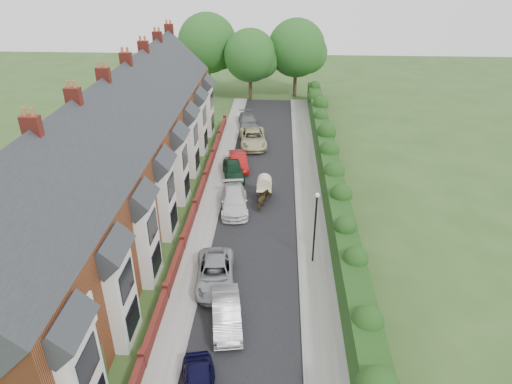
# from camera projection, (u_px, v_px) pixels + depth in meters

# --- Properties ---
(ground) EXTENTS (140.00, 140.00, 0.00)m
(ground) POSITION_uv_depth(u_px,v_px,m) (258.00, 302.00, 26.55)
(ground) COLOR #2D4C1E
(ground) RESTS_ON ground
(road) EXTENTS (6.00, 58.00, 0.02)m
(road) POSITION_uv_depth(u_px,v_px,m) (258.00, 207.00, 36.25)
(road) COLOR black
(road) RESTS_ON ground
(pavement_hedge_side) EXTENTS (2.20, 58.00, 0.12)m
(pavement_hedge_side) POSITION_uv_depth(u_px,v_px,m) (310.00, 208.00, 36.03)
(pavement_hedge_side) COLOR gray
(pavement_hedge_side) RESTS_ON ground
(pavement_house_side) EXTENTS (1.70, 58.00, 0.12)m
(pavement_house_side) POSITION_uv_depth(u_px,v_px,m) (210.00, 205.00, 36.41)
(pavement_house_side) COLOR gray
(pavement_house_side) RESTS_ON ground
(kerb_hedge_side) EXTENTS (0.18, 58.00, 0.13)m
(kerb_hedge_side) POSITION_uv_depth(u_px,v_px,m) (297.00, 207.00, 36.08)
(kerb_hedge_side) COLOR gray
(kerb_hedge_side) RESTS_ON ground
(kerb_house_side) EXTENTS (0.18, 58.00, 0.13)m
(kerb_house_side) POSITION_uv_depth(u_px,v_px,m) (220.00, 205.00, 36.37)
(kerb_house_side) COLOR gray
(kerb_house_side) RESTS_ON ground
(hedge) EXTENTS (2.10, 58.00, 2.85)m
(hedge) POSITION_uv_depth(u_px,v_px,m) (335.00, 191.00, 35.22)
(hedge) COLOR #153C13
(hedge) RESTS_ON ground
(terrace_row) EXTENTS (9.05, 40.50, 11.50)m
(terrace_row) POSITION_uv_depth(u_px,v_px,m) (118.00, 158.00, 33.74)
(terrace_row) COLOR brown
(terrace_row) RESTS_ON ground
(garden_wall_row) EXTENTS (0.35, 40.35, 1.10)m
(garden_wall_row) POSITION_uv_depth(u_px,v_px,m) (195.00, 207.00, 35.39)
(garden_wall_row) COLOR maroon
(garden_wall_row) RESTS_ON ground
(lamppost) EXTENTS (0.32, 0.32, 5.16)m
(lamppost) POSITION_uv_depth(u_px,v_px,m) (315.00, 219.00, 28.35)
(lamppost) COLOR black
(lamppost) RESTS_ON ground
(tree_far_left) EXTENTS (7.14, 6.80, 9.29)m
(tree_far_left) POSITION_uv_depth(u_px,v_px,m) (253.00, 57.00, 59.24)
(tree_far_left) COLOR #332316
(tree_far_left) RESTS_ON ground
(tree_far_right) EXTENTS (7.98, 7.60, 10.31)m
(tree_far_right) POSITION_uv_depth(u_px,v_px,m) (299.00, 49.00, 60.43)
(tree_far_right) COLOR #332316
(tree_far_right) RESTS_ON ground
(tree_far_back) EXTENTS (8.40, 8.00, 10.82)m
(tree_far_back) POSITION_uv_depth(u_px,v_px,m) (210.00, 45.00, 61.73)
(tree_far_back) COLOR #332316
(tree_far_back) RESTS_ON ground
(car_silver_a) EXTENTS (2.16, 4.50, 1.42)m
(car_silver_a) POSITION_uv_depth(u_px,v_px,m) (227.00, 313.00, 24.71)
(car_silver_a) COLOR #A7A7AB
(car_silver_a) RESTS_ON ground
(car_silver_b) EXTENTS (2.81, 5.20, 1.39)m
(car_silver_b) POSITION_uv_depth(u_px,v_px,m) (215.00, 274.00, 27.75)
(car_silver_b) COLOR #93959A
(car_silver_b) RESTS_ON ground
(car_white) EXTENTS (2.68, 5.28, 1.47)m
(car_white) POSITION_uv_depth(u_px,v_px,m) (234.00, 201.00, 35.65)
(car_white) COLOR silver
(car_white) RESTS_ON ground
(car_green) EXTENTS (2.54, 4.62, 1.49)m
(car_green) POSITION_uv_depth(u_px,v_px,m) (233.00, 170.00, 40.60)
(car_green) COLOR black
(car_green) RESTS_ON ground
(car_red) EXTENTS (2.28, 4.47, 1.41)m
(car_red) POSITION_uv_depth(u_px,v_px,m) (238.00, 161.00, 42.36)
(car_red) COLOR maroon
(car_red) RESTS_ON ground
(car_beige) EXTENTS (3.26, 5.97, 1.59)m
(car_beige) POSITION_uv_depth(u_px,v_px,m) (253.00, 138.00, 47.20)
(car_beige) COLOR #C2BA8C
(car_beige) RESTS_ON ground
(car_grey) EXTENTS (2.72, 5.04, 1.39)m
(car_grey) POSITION_uv_depth(u_px,v_px,m) (248.00, 121.00, 52.22)
(car_grey) COLOR slate
(car_grey) RESTS_ON ground
(horse) EXTENTS (1.10, 1.78, 1.39)m
(horse) POSITION_uv_depth(u_px,v_px,m) (263.00, 201.00, 35.72)
(horse) COLOR #433118
(horse) RESTS_ON ground
(horse_cart) EXTENTS (1.25, 2.77, 2.00)m
(horse_cart) POSITION_uv_depth(u_px,v_px,m) (264.00, 185.00, 37.08)
(horse_cart) COLOR black
(horse_cart) RESTS_ON ground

